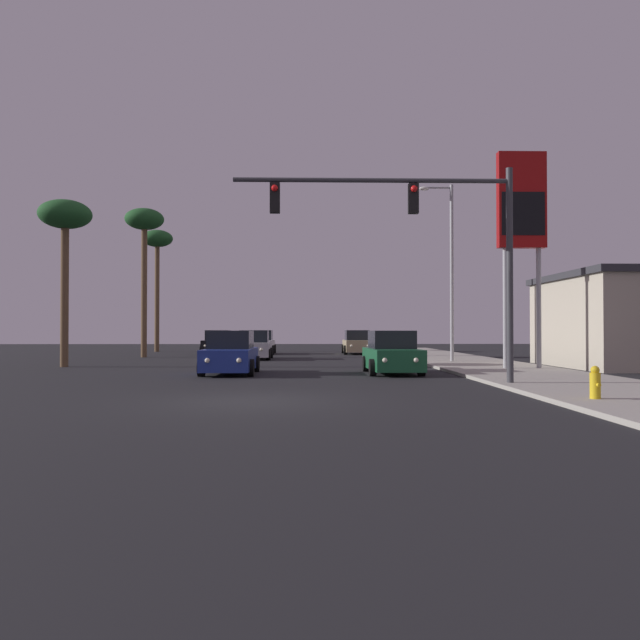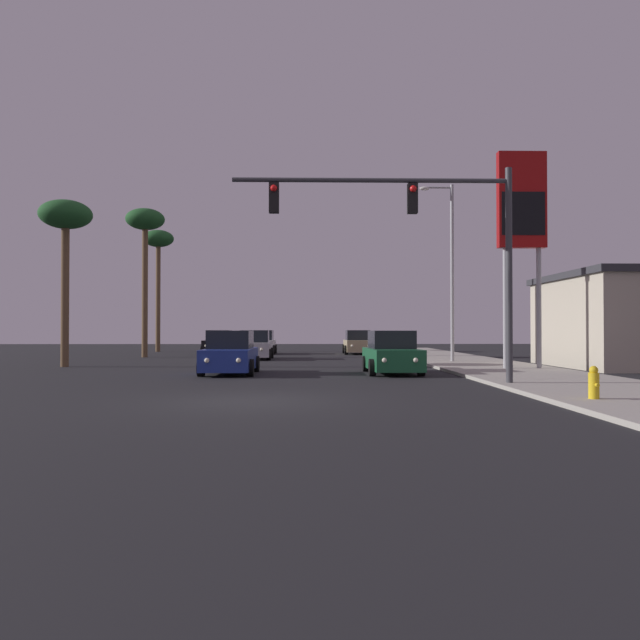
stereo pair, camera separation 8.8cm
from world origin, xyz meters
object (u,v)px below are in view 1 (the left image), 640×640
(fire_hydrant, at_px, (595,383))
(palm_tree_far, at_px, (157,246))
(car_tan, at_px, (357,343))
(palm_tree_near, at_px, (65,222))
(car_white, at_px, (261,343))
(car_blue, at_px, (230,354))
(car_silver, at_px, (254,346))
(gas_station_sign, at_px, (522,212))
(car_black, at_px, (218,343))
(street_lamp, at_px, (449,263))
(traffic_light_mast, at_px, (428,228))
(car_green, at_px, (392,354))
(palm_tree_mid, at_px, (144,228))

(fire_hydrant, relative_size, palm_tree_far, 0.08)
(car_tan, height_order, palm_tree_near, palm_tree_near)
(car_white, bearing_deg, car_blue, 91.23)
(car_silver, relative_size, gas_station_sign, 0.48)
(car_black, xyz_separation_m, fire_hydrant, (12.88, -29.91, -0.27))
(car_tan, relative_size, street_lamp, 0.48)
(car_white, distance_m, traffic_light_mast, 26.73)
(car_blue, height_order, car_tan, same)
(palm_tree_far, bearing_deg, fire_hydrant, -62.20)
(palm_tree_near, bearing_deg, car_white, 62.42)
(car_green, xyz_separation_m, traffic_light_mast, (0.32, -5.57, 4.02))
(car_blue, xyz_separation_m, car_green, (6.28, 0.03, 0.00))
(car_tan, distance_m, car_green, 19.80)
(palm_tree_far, distance_m, palm_tree_mid, 10.12)
(car_tan, distance_m, car_white, 6.83)
(car_blue, bearing_deg, palm_tree_near, -29.60)
(car_blue, xyz_separation_m, gas_station_sign, (11.91, 1.45, 5.86))
(palm_tree_far, bearing_deg, palm_tree_mid, -81.08)
(street_lamp, relative_size, gas_station_sign, 1.00)
(gas_station_sign, bearing_deg, car_tan, 106.24)
(car_green, height_order, traffic_light_mast, traffic_light_mast)
(car_silver, relative_size, street_lamp, 0.48)
(car_tan, distance_m, car_silver, 10.20)
(car_tan, bearing_deg, gas_station_sign, 105.94)
(car_white, xyz_separation_m, palm_tree_near, (-7.94, -15.21, 5.91))
(palm_tree_far, bearing_deg, car_silver, -55.75)
(car_blue, relative_size, street_lamp, 0.48)
(car_black, bearing_deg, palm_tree_far, -42.15)
(car_white, relative_size, street_lamp, 0.48)
(palm_tree_far, bearing_deg, gas_station_sign, -48.51)
(gas_station_sign, bearing_deg, palm_tree_far, 131.49)
(gas_station_sign, relative_size, palm_tree_near, 1.17)
(car_tan, bearing_deg, palm_tree_far, -18.21)
(car_tan, height_order, fire_hydrant, car_tan)
(street_lamp, bearing_deg, car_green, -118.48)
(gas_station_sign, bearing_deg, palm_tree_near, 170.65)
(car_black, relative_size, car_blue, 1.00)
(palm_tree_near, relative_size, palm_tree_far, 0.81)
(traffic_light_mast, bearing_deg, street_lamp, 74.23)
(car_green, bearing_deg, car_black, -66.31)
(car_black, bearing_deg, car_blue, 98.70)
(traffic_light_mast, xyz_separation_m, palm_tree_near, (-14.81, 10.31, 1.89))
(palm_tree_near, xyz_separation_m, palm_tree_mid, (1.07, 10.00, 1.39))
(car_black, height_order, gas_station_sign, gas_station_sign)
(car_black, xyz_separation_m, palm_tree_near, (-4.93, -15.19, 5.91))
(car_black, height_order, fire_hydrant, car_black)
(palm_tree_near, bearing_deg, palm_tree_far, 91.44)
(gas_station_sign, bearing_deg, traffic_light_mast, -127.20)
(street_lamp, distance_m, palm_tree_far, 25.95)
(car_tan, bearing_deg, car_black, -1.03)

